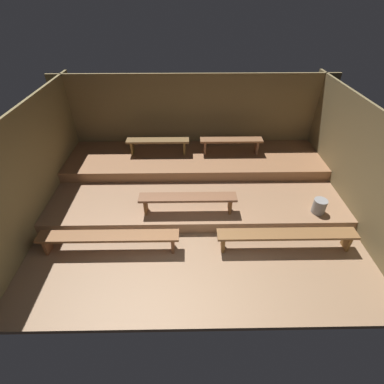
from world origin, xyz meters
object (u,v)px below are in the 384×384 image
object	(u,v)px
pail_lower	(319,206)
bench_middle_right	(231,142)
bench_floor_right	(287,235)
bench_middle_left	(158,142)
bench_floor_left	(109,237)
bench_lower_center	(188,199)

from	to	relation	value
pail_lower	bench_middle_right	bearing A→B (deg)	127.38
bench_floor_right	bench_middle_left	size ratio (longest dim) A/B	1.64
bench_floor_right	bench_floor_left	bearing A→B (deg)	180.00
bench_middle_left	bench_middle_right	world-z (taller)	same
bench_floor_right	bench_middle_right	xyz separation A→B (m)	(-0.71, 2.80, 0.49)
bench_floor_right	pail_lower	world-z (taller)	pail_lower
bench_middle_left	pail_lower	distance (m)	4.02
bench_floor_left	bench_middle_left	xyz separation A→B (m)	(0.71, 2.80, 0.49)
bench_middle_left	bench_floor_left	bearing A→B (deg)	-104.17
bench_floor_right	bench_lower_center	xyz separation A→B (m)	(-1.81, 0.80, 0.24)
bench_middle_left	pail_lower	bearing A→B (deg)	-31.04
bench_floor_left	bench_lower_center	distance (m)	1.67
pail_lower	bench_floor_left	bearing A→B (deg)	-169.80
bench_middle_right	pail_lower	world-z (taller)	bench_middle_right
bench_floor_right	bench_lower_center	world-z (taller)	bench_lower_center
bench_lower_center	pail_lower	xyz separation A→B (m)	(2.68, -0.05, -0.17)
bench_middle_right	bench_floor_right	bearing A→B (deg)	-75.83
bench_floor_right	bench_middle_right	distance (m)	2.93
bench_lower_center	pail_lower	world-z (taller)	bench_lower_center
bench_middle_right	pail_lower	distance (m)	2.62
bench_floor_left	bench_lower_center	xyz separation A→B (m)	(1.45, 0.80, 0.24)
bench_floor_left	bench_floor_right	bearing A→B (deg)	0.00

